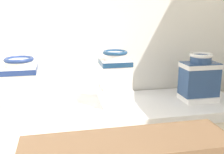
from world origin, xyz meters
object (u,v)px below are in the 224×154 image
Objects in this scene: antique_toilet_slender_white at (21,80)px; antique_toilet_rightmost at (115,69)px; plinth_block_slender_white at (23,108)px; plinth_block_rightmost at (115,95)px; antique_toilet_broad_patterned at (200,75)px; plinth_block_broad_patterned at (198,97)px.

antique_toilet_rightmost reaches higher than antique_toilet_slender_white.
plinth_block_rightmost reaches higher than plinth_block_slender_white.
antique_toilet_rightmost is 0.85× the size of antique_toilet_broad_patterned.
plinth_block_rightmost is (0.95, 0.09, 0.04)m from plinth_block_slender_white.
antique_toilet_broad_patterned is at bearing -5.32° from plinth_block_rightmost.
plinth_block_slender_white reaches higher than plinth_block_broad_patterned.
antique_toilet_slender_white reaches higher than plinth_block_slender_white.
antique_toilet_slender_white reaches higher than plinth_block_rightmost.
antique_toilet_rightmost is (0.95, 0.09, 0.33)m from plinth_block_slender_white.
plinth_block_slender_white is at bearing -179.88° from antique_toilet_broad_patterned.
antique_toilet_rightmost is at bearing -90.00° from plinth_block_rightmost.
plinth_block_rightmost is at bearing 90.00° from antique_toilet_rightmost.
plinth_block_slender_white is 0.79× the size of antique_toilet_broad_patterned.
antique_toilet_rightmost reaches higher than plinth_block_broad_patterned.
antique_toilet_broad_patterned is (0.95, -0.09, -0.09)m from antique_toilet_rightmost.
plinth_block_broad_patterned is 0.79× the size of antique_toilet_broad_patterned.
antique_toilet_broad_patterned is at bearing 0.12° from antique_toilet_slender_white.
plinth_block_slender_white is 1.92m from antique_toilet_broad_patterned.
plinth_block_broad_patterned is at bearing -5.32° from antique_toilet_rightmost.
antique_toilet_slender_white is 1.13× the size of antique_toilet_rightmost.
antique_toilet_broad_patterned is (0.95, -0.09, 0.21)m from plinth_block_rightmost.
plinth_block_broad_patterned is 0.27m from antique_toilet_broad_patterned.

